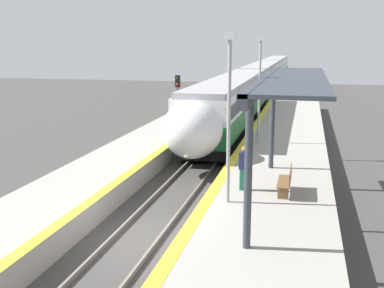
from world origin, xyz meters
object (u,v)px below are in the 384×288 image
at_px(train, 262,78).
at_px(person_waiting, 244,168).
at_px(lamppost_near, 229,108).
at_px(lamppost_mid, 260,83).
at_px(platform_bench, 287,180).
at_px(railway_signal, 178,102).

bearing_deg(train, person_waiting, -85.56).
xyz_separation_m(lamppost_near, lamppost_mid, (0.00, 9.85, 0.00)).
distance_m(platform_bench, lamppost_near, 3.49).
height_order(platform_bench, railway_signal, railway_signal).
bearing_deg(lamppost_mid, railway_signal, 151.05).
bearing_deg(lamppost_near, person_waiting, 76.44).
bearing_deg(platform_bench, lamppost_near, -143.95).
relative_size(train, lamppost_near, 12.64).
bearing_deg(lamppost_near, train, 93.77).
bearing_deg(railway_signal, platform_bench, -58.52).
height_order(platform_bench, lamppost_mid, lamppost_mid).
height_order(train, railway_signal, railway_signal).
distance_m(train, railway_signal, 26.28).
bearing_deg(lamppost_near, lamppost_mid, 90.00).
height_order(train, person_waiting, train).
distance_m(train, platform_bench, 37.75).
relative_size(platform_bench, railway_signal, 0.41).
bearing_deg(person_waiting, lamppost_mid, 92.34).
bearing_deg(person_waiting, platform_bench, -3.27).
height_order(person_waiting, railway_signal, railway_signal).
xyz_separation_m(train, lamppost_mid, (2.56, -28.97, 1.88)).
xyz_separation_m(railway_signal, lamppost_mid, (5.09, -2.82, 1.46)).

